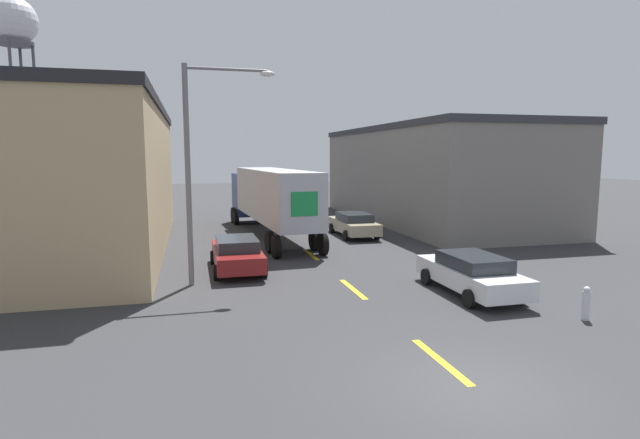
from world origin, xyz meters
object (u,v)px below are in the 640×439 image
object	(u,v)px
fire_hydrant	(586,303)
parked_car_right_near	(471,273)
water_tower	(13,27)
street_lamp	(200,157)
semi_truck	(269,195)
parked_car_right_far	(354,224)
parked_car_left_far	(237,253)

from	to	relation	value
fire_hydrant	parked_car_right_near	bearing A→B (deg)	117.35
water_tower	street_lamp	distance (m)	41.41
street_lamp	semi_truck	bearing A→B (deg)	68.89
semi_truck	water_tower	distance (m)	35.61
parked_car_right_near	parked_car_right_far	bearing A→B (deg)	90.00
semi_truck	parked_car_right_near	bearing A→B (deg)	-75.11
parked_car_right_near	fire_hydrant	world-z (taller)	parked_car_right_near
semi_truck	fire_hydrant	bearing A→B (deg)	-73.39
street_lamp	water_tower	bearing A→B (deg)	114.12
parked_car_left_far	street_lamp	xyz separation A→B (m)	(-1.43, -1.96, 3.98)
parked_car_left_far	fire_hydrant	world-z (taller)	parked_car_left_far
parked_car_right_near	water_tower	xyz separation A→B (m)	(-25.15, 39.76, 16.13)
parked_car_left_far	parked_car_right_far	xyz separation A→B (m)	(7.55, 7.33, 0.00)
street_lamp	fire_hydrant	distance (m)	13.44
parked_car_left_far	street_lamp	world-z (taller)	street_lamp
semi_truck	street_lamp	bearing A→B (deg)	-114.90
semi_truck	water_tower	size ratio (longest dim) A/B	0.77
parked_car_right_far	street_lamp	xyz separation A→B (m)	(-8.97, -9.30, 3.98)
parked_car_left_far	fire_hydrant	size ratio (longest dim) A/B	4.76
parked_car_right_near	street_lamp	distance (m)	10.47
parked_car_left_far	street_lamp	bearing A→B (deg)	-126.03
semi_truck	parked_car_right_near	xyz separation A→B (m)	(4.84, -14.32, -1.70)
parked_car_right_far	fire_hydrant	distance (m)	16.35
semi_truck	parked_car_right_far	distance (m)	5.32
parked_car_right_near	parked_car_right_far	xyz separation A→B (m)	(0.00, 12.93, 0.00)
parked_car_right_near	water_tower	distance (m)	49.74
parked_car_right_near	fire_hydrant	distance (m)	3.76
water_tower	street_lamp	world-z (taller)	water_tower
semi_truck	water_tower	xyz separation A→B (m)	(-20.31, 25.44, 14.44)
parked_car_right_far	street_lamp	size ratio (longest dim) A/B	0.60
parked_car_right_far	fire_hydrant	xyz separation A→B (m)	(1.72, -16.26, -0.24)
parked_car_right_near	parked_car_left_far	distance (m)	9.39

